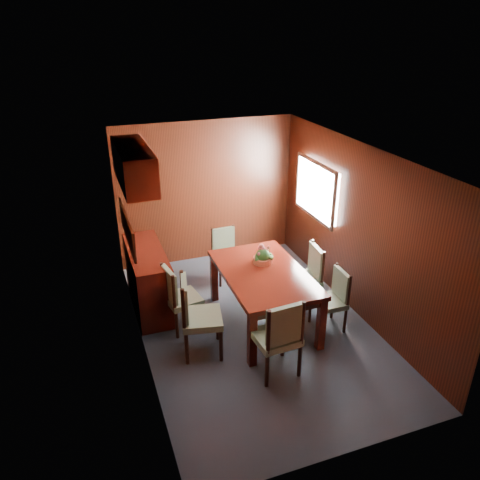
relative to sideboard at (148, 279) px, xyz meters
name	(u,v)px	position (x,y,z in m)	size (l,w,h in m)	color
ground	(254,326)	(1.25, -1.00, -0.45)	(4.50, 4.50, 0.00)	#323A45
room_shell	(239,208)	(1.15, -0.67, 1.18)	(3.06, 4.52, 2.41)	black
sideboard	(148,279)	(0.00, 0.00, 0.00)	(0.48, 1.40, 0.90)	#350C06
dining_table	(264,279)	(1.40, -0.94, 0.24)	(1.07, 1.70, 0.80)	#350C06
chair_left_near	(195,312)	(0.36, -1.25, 0.14)	(0.57, 0.59, 1.06)	black
chair_left_far	(178,295)	(0.27, -0.68, 0.07)	(0.50, 0.51, 0.94)	black
chair_right_near	(334,296)	(2.24, -1.35, 0.03)	(0.41, 0.43, 0.87)	black
chair_right_far	(308,274)	(2.16, -0.77, 0.08)	(0.48, 0.49, 0.96)	black
chair_head	(279,334)	(1.16, -1.99, 0.12)	(0.52, 0.50, 1.04)	black
chair_foot	(225,251)	(1.30, 0.42, 0.03)	(0.42, 0.41, 0.86)	black
flower_centerpiece	(263,254)	(1.48, -0.70, 0.48)	(0.28, 0.28, 0.28)	#CB603E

